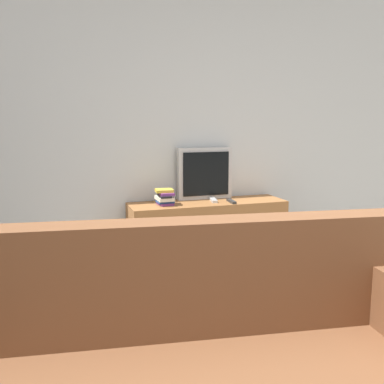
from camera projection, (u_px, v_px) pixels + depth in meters
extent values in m
cube|color=silver|center=(168.00, 122.00, 4.32)|extent=(9.00, 0.06, 2.60)
cube|color=#9E6638|center=(208.00, 229.00, 4.34)|extent=(1.51, 0.43, 0.54)
cube|color=silver|center=(205.00, 173.00, 4.42)|extent=(0.55, 0.08, 0.51)
cube|color=black|center=(206.00, 174.00, 4.38)|extent=(0.47, 0.01, 0.43)
cube|color=brown|center=(153.00, 280.00, 1.83)|extent=(2.16, 0.45, 0.49)
cube|color=#7A3884|center=(165.00, 204.00, 4.15)|extent=(0.14, 0.16, 0.02)
cube|color=#23478E|center=(165.00, 201.00, 4.15)|extent=(0.15, 0.15, 0.02)
cube|color=silver|center=(164.00, 198.00, 4.14)|extent=(0.15, 0.21, 0.03)
cube|color=black|center=(164.00, 196.00, 4.13)|extent=(0.11, 0.22, 0.02)
cube|color=#7A3884|center=(166.00, 193.00, 4.13)|extent=(0.13, 0.18, 0.02)
cube|color=gold|center=(164.00, 191.00, 4.13)|extent=(0.17, 0.16, 0.03)
cube|color=#B7B7B7|center=(213.00, 200.00, 4.32)|extent=(0.08, 0.20, 0.02)
cube|color=#2D2D2D|center=(231.00, 201.00, 4.26)|extent=(0.05, 0.20, 0.02)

